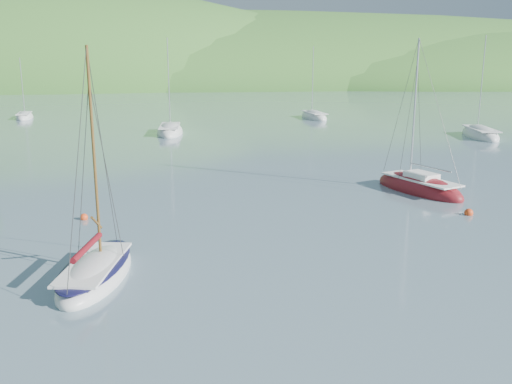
{
  "coord_description": "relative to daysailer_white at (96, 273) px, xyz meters",
  "views": [
    {
      "loc": [
        -0.73,
        -18.98,
        8.82
      ],
      "look_at": [
        1.75,
        8.0,
        2.21
      ],
      "focal_mm": 40.0,
      "sensor_mm": 36.0,
      "label": 1
    }
  ],
  "objects": [
    {
      "name": "ground",
      "position": [
        5.2,
        -3.02,
        -0.22
      ],
      "size": [
        700.0,
        700.0,
        0.0
      ],
      "primitive_type": "plane",
      "color": "slate",
      "rests_on": "ground"
    },
    {
      "name": "daysailer_white",
      "position": [
        0.0,
        0.0,
        0.0
      ],
      "size": [
        3.19,
        6.63,
        9.8
      ],
      "rotation": [
        0.0,
        0.0,
        -0.14
      ],
      "color": "silver",
      "rests_on": "ground"
    },
    {
      "name": "sloop_red",
      "position": [
        18.45,
        13.23,
        -0.01
      ],
      "size": [
        5.17,
        7.54,
        10.59
      ],
      "rotation": [
        0.0,
        0.0,
        0.42
      ],
      "color": "maroon",
      "rests_on": "ground"
    },
    {
      "name": "distant_sloop_a",
      "position": [
        0.65,
        42.65,
        -0.03
      ],
      "size": [
        2.83,
        8.02,
        11.45
      ],
      "rotation": [
        0.0,
        0.0,
        -0.0
      ],
      "color": "silver",
      "rests_on": "ground"
    },
    {
      "name": "distant_sloop_d",
      "position": [
        34.26,
        36.85,
        -0.03
      ],
      "size": [
        3.88,
        8.46,
        11.65
      ],
      "rotation": [
        0.0,
        0.0,
        -0.13
      ],
      "color": "silver",
      "rests_on": "ground"
    },
    {
      "name": "distant_sloop_b",
      "position": [
        19.8,
        56.48,
        -0.04
      ],
      "size": [
        3.65,
        7.76,
        10.65
      ],
      "rotation": [
        0.0,
        0.0,
        0.14
      ],
      "color": "silver",
      "rests_on": "ground"
    },
    {
      "name": "distant_sloop_c",
      "position": [
        -20.4,
        60.2,
        -0.06
      ],
      "size": [
        3.26,
        6.57,
        8.97
      ],
      "rotation": [
        0.0,
        0.0,
        0.17
      ],
      "color": "silver",
      "rests_on": "ground"
    },
    {
      "name": "mooring_buoys",
      "position": [
        7.31,
        6.03,
        -0.1
      ],
      "size": [
        21.78,
        7.85,
        0.49
      ],
      "color": "#F05D75",
      "rests_on": "ground"
    },
    {
      "name": "shoreline_hills",
      "position": [
        -4.46,
        169.4,
        -0.22
      ],
      "size": [
        690.0,
        135.0,
        56.0
      ],
      "color": "#33702B",
      "rests_on": "ground"
    }
  ]
}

